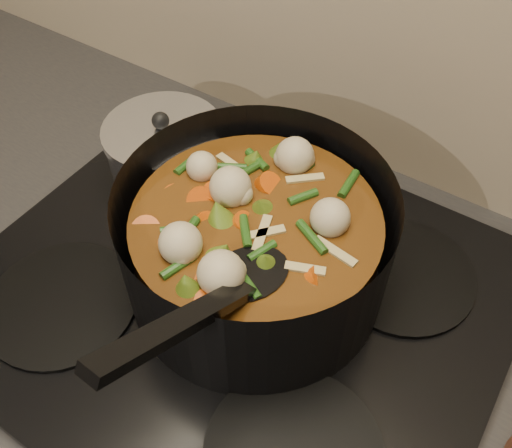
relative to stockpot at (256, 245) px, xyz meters
The scene contains 4 objects.
counter 0.54m from the stockpot, 120.61° to the right, with size 2.64×0.64×0.91m.
stovetop 0.08m from the stockpot, 120.61° to the right, with size 0.62×0.54×0.03m.
stockpot is the anchor object (origin of this frame).
saucepan 0.21m from the stockpot, 159.47° to the left, with size 0.16×0.16×0.13m.
Camera 1 is at (0.24, 1.61, 1.50)m, focal length 40.00 mm.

